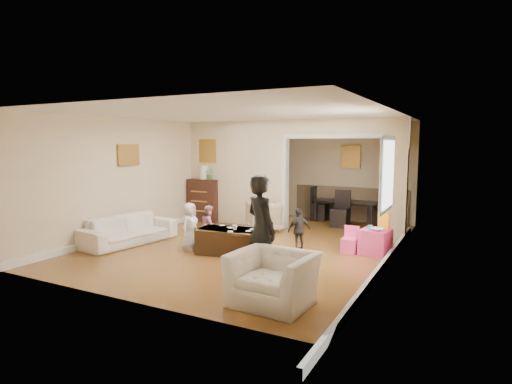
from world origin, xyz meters
The scene contains 27 objects.
floor centered at (0.00, 0.00, 0.00)m, with size 7.00×7.00×0.00m, color brown.
partition_left centered at (-1.38, 1.80, 1.30)m, with size 2.75×0.18×2.60m, color beige.
partition_right centered at (2.48, 1.80, 1.30)m, with size 0.55×0.18×2.60m, color beige.
partition_header centered at (1.10, 1.80, 2.42)m, with size 2.22×0.18×0.35m, color beige.
window_pane centered at (2.73, -0.40, 1.55)m, with size 0.03×0.95×1.10m, color white.
framed_art_partition centered at (-2.20, 1.70, 1.85)m, with size 0.45×0.03×0.55m, color brown.
framed_art_sofa_wall centered at (-2.71, -0.60, 1.80)m, with size 0.03×0.55×0.40m, color brown.
framed_art_alcove centered at (1.10, 3.44, 1.70)m, with size 0.45×0.03×0.55m, color brown.
sofa centered at (-2.25, -1.13, 0.29)m, with size 1.97×0.77×0.58m, color #F0E5CF.
armchair_back centered at (-0.35, 1.29, 0.34)m, with size 0.73×0.75×0.68m, color tan.
armchair_front centered at (1.76, -2.70, 0.33)m, with size 1.02×0.89×0.66m, color #F0E5CF.
dresser centered at (-2.31, 1.66, 0.56)m, with size 0.81×0.45×1.11m, color black.
table_lamp centered at (-2.31, 1.66, 1.29)m, with size 0.22×0.22×0.36m, color #FEF8CF.
potted_plant centered at (-2.11, 1.66, 1.26)m, with size 0.26×0.23×0.29m, color #427D37.
coffee_table centered at (0.02, -0.82, 0.23)m, with size 1.24×0.62×0.46m, color #3A2412.
coffee_cup centered at (0.12, -0.87, 0.51)m, with size 0.10×0.10×0.09m, color silver.
play_table centered at (2.43, 0.32, 0.24)m, with size 0.49×0.49×0.47m, color #FE4392.
cereal_box centered at (2.55, 0.42, 0.62)m, with size 0.20×0.07×0.30m, color yellow.
cyan_cup centered at (2.33, 0.27, 0.51)m, with size 0.08×0.08×0.08m, color #28C5CC.
toy_block centered at (2.31, 0.44, 0.50)m, with size 0.08×0.06×0.05m, color red.
play_bowl centered at (2.48, 0.20, 0.50)m, with size 0.23×0.23×0.06m, color silver.
dining_table centered at (1.12, 3.20, 0.29)m, with size 1.64×0.91×0.58m, color black.
adult_person centered at (1.29, -2.11, 0.81)m, with size 0.59×0.39×1.62m, color black.
child_kneel_a centered at (-0.83, -0.97, 0.46)m, with size 0.45×0.29×0.92m, color white.
child_kneel_b centered at (-0.68, -0.52, 0.41)m, with size 0.40×0.31×0.82m, color #C67C85.
child_toddler centered at (1.07, -0.07, 0.41)m, with size 0.48×0.20×0.82m, color black.
craft_papers centered at (0.11, -0.80, 0.47)m, with size 0.81×0.54×0.00m.
Camera 1 is at (3.97, -7.41, 2.06)m, focal length 29.37 mm.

